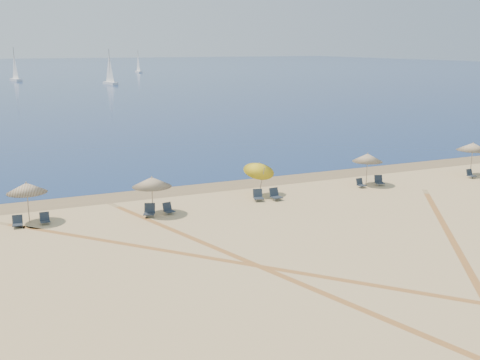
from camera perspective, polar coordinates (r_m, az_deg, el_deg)
The scene contains 20 objects.
ocean at distance 236.91m, azimuth -20.59°, elevation 10.30°, with size 500.00×500.00×0.00m, color #0C2151.
wet_sand at distance 39.05m, azimuth -2.35°, elevation -0.60°, with size 500.00×500.00×0.00m, color olive.
umbrella_1 at distance 32.74m, azimuth -20.65°, elevation -0.74°, with size 2.15×2.15×2.28m.
umbrella_2 at distance 32.54m, azimuth -8.85°, elevation -0.20°, with size 2.24×2.24×2.23m.
umbrella_3 at distance 36.21m, azimuth 1.96°, elevation 1.25°, with size 1.99×2.05×2.47m.
umbrella_4 at distance 39.93m, azimuth 12.69°, elevation 2.21°, with size 2.08×2.08×2.26m.
umbrella_5 at distance 45.06m, azimuth 22.35°, elevation 3.12°, with size 2.29×2.29×2.53m.
chair_2 at distance 32.48m, azimuth -21.45°, elevation -3.96°, with size 0.57×0.65×0.63m.
chair_3 at distance 32.60m, azimuth -19.02°, elevation -3.71°, with size 0.51×0.60×0.61m.
chair_4 at distance 32.51m, azimuth -9.08°, elevation -3.08°, with size 0.82×0.88×0.73m.
chair_5 at distance 32.88m, azimuth -7.22°, elevation -2.90°, with size 0.64×0.71×0.63m.
chair_6 at distance 35.34m, azimuth 1.83°, elevation -1.59°, with size 0.73×0.81×0.70m.
chair_7 at distance 35.58m, azimuth 3.56°, elevation -1.48°, with size 0.68×0.77×0.73m.
chair_8 at distance 39.47m, azimuth 12.01°, elevation -0.34°, with size 0.54×0.62×0.61m.
chair_9 at distance 40.39m, azimuth 13.79°, elevation -0.08°, with size 0.71×0.78×0.68m.
chair_10 at distance 44.67m, azimuth 22.15°, elevation 0.56°, with size 0.55×0.64×0.63m.
sailboat_1 at distance 165.47m, azimuth -21.65°, elevation 10.16°, with size 2.97×6.19×8.94m.
sailboat_2 at distance 204.46m, azimuth -10.18°, elevation 11.21°, with size 1.52×5.17×7.62m.
sailboat_3 at distance 144.45m, azimuth -12.94°, elevation 10.36°, with size 2.82×5.92×8.54m.
tire_tracks at distance 25.09m, azimuth 8.61°, elevation -8.88°, with size 48.58×45.22×0.00m.
Camera 1 is at (-13.67, -11.33, 9.46)m, focal length 42.48 mm.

